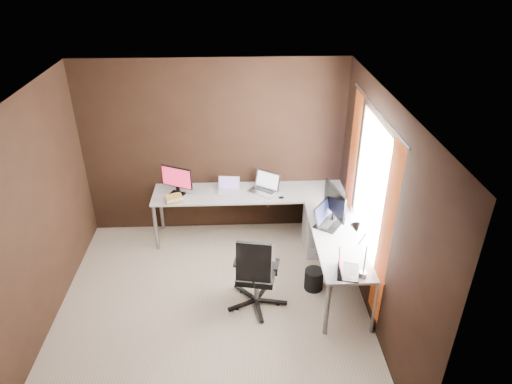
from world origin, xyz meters
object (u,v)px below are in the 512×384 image
office_chair (256,285)px  wastebasket (314,279)px  monitor_right (335,202)px  monitor_left (177,179)px  laptop_silver (265,187)px  laptop_black_small (345,269)px  book_stack (174,199)px  laptop_white (229,189)px  desk_lamp (359,243)px  laptop_black_big (327,219)px  drawer_pedestal (320,230)px

office_chair → wastebasket: bearing=31.1°
monitor_right → office_chair: size_ratio=0.56×
monitor_left → laptop_silver: (1.20, 0.04, -0.17)m
laptop_silver → office_chair: 1.55m
monitor_right → wastebasket: bearing=132.3°
laptop_black_small → book_stack: (-1.96, 1.57, -0.01)m
laptop_silver → laptop_black_small: bearing=-32.5°
laptop_white → laptop_black_small: (1.23, -1.80, 0.00)m
desk_lamp → monitor_left: bearing=146.1°
monitor_right → laptop_black_small: size_ratio=1.55×
laptop_black_big → desk_lamp: (0.13, -0.97, 0.33)m
laptop_black_small → office_chair: size_ratio=0.36×
laptop_white → book_stack: (-0.73, -0.23, -0.01)m
drawer_pedestal → office_chair: 1.42m
drawer_pedestal → laptop_black_small: laptop_black_small is taller
office_chair → wastebasket: 0.78m
laptop_black_big → office_chair: laptop_black_big is taller
wastebasket → laptop_black_big: bearing=63.2°
monitor_right → laptop_black_big: bearing=104.1°
drawer_pedestal → laptop_black_small: (-0.00, -1.42, 0.48)m
desk_lamp → drawer_pedestal: bearing=101.4°
monitor_left → laptop_black_big: 2.08m
drawer_pedestal → wastebasket: drawer_pedestal is taller
drawer_pedestal → monitor_right: 0.81m
laptop_silver → wastebasket: 1.46m
book_stack → desk_lamp: desk_lamp is taller
monitor_right → book_stack: 2.12m
wastebasket → book_stack: bearing=151.3°
drawer_pedestal → monitor_left: monitor_left is taller
laptop_white → laptop_silver: laptop_silver is taller
laptop_black_small → laptop_white: bearing=47.8°
monitor_right → laptop_black_big: (-0.09, -0.05, -0.21)m
laptop_black_big → desk_lamp: 1.03m
laptop_black_big → laptop_white: bearing=89.4°
laptop_black_small → desk_lamp: (0.10, -0.02, 0.33)m
desk_lamp → wastebasket: 1.20m
drawer_pedestal → laptop_white: (-1.24, 0.38, 0.47)m
monitor_left → laptop_black_big: (1.90, -0.82, -0.17)m
drawer_pedestal → book_stack: book_stack is taller
monitor_right → laptop_silver: size_ratio=1.18×
drawer_pedestal → wastebasket: bearing=-103.9°
drawer_pedestal → monitor_right: bearing=-81.4°
laptop_silver → desk_lamp: size_ratio=0.77×
monitor_right → laptop_silver: (-0.80, 0.80, -0.21)m
monitor_right → book_stack: bearing=60.6°
laptop_black_big → book_stack: size_ratio=1.77×
book_stack → wastebasket: 2.11m
monitor_left → monitor_right: 2.14m
laptop_black_small → wastebasket: (-0.20, 0.60, -0.64)m
laptop_white → laptop_black_big: bearing=-28.4°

